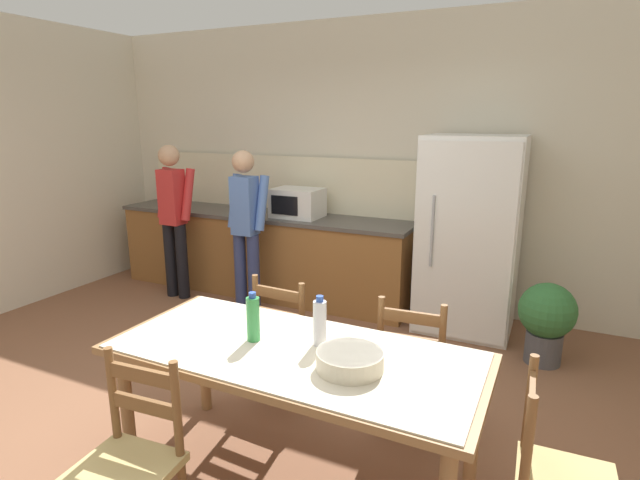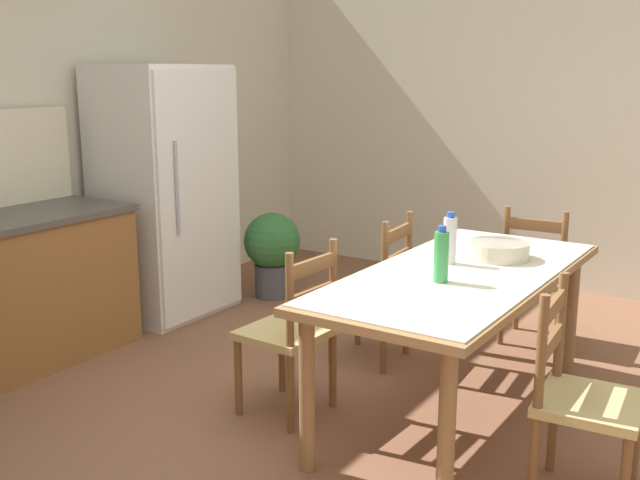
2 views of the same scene
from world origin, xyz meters
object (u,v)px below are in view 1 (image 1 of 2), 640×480
Objects in this scene: refrigerator at (469,236)px; bottle_near_centre at (253,318)px; person_at_sink at (174,214)px; bottle_off_centre at (320,322)px; chair_side_far_right at (413,365)px; potted_plant at (547,318)px; person_at_counter at (246,223)px; microwave at (298,203)px; dining_table at (294,364)px; chair_side_far_left at (289,338)px; chair_side_near_left at (128,464)px; serving_bowl at (350,359)px.

refrigerator is 6.60× the size of bottle_near_centre.
refrigerator is 3.03m from person_at_sink.
refrigerator is 2.39m from bottle_off_centre.
bottle_near_centre is at bearing 41.84° from chair_side_far_right.
person_at_sink reaches higher than bottle_near_centre.
person_at_sink reaches higher than potted_plant.
bottle_near_centre is 1.09m from chair_side_far_right.
microwave is at bearing -30.35° from person_at_counter.
potted_plant is (1.08, 1.93, -0.51)m from bottle_off_centre.
microwave reaches higher than dining_table.
microwave is 1.85× the size of bottle_off_centre.
chair_side_far_left is at bearing -140.85° from potted_plant.
person_at_counter reaches higher than potted_plant.
potted_plant is at bearing 59.99° from dining_table.
dining_table is 0.88m from chair_side_near_left.
chair_side_far_right is (0.35, 0.61, -0.46)m from bottle_off_centre.
chair_side_near_left reaches higher than dining_table.
bottle_off_centre is 0.93m from chair_side_far_left.
person_at_sink is (-1.23, -0.50, -0.13)m from microwave.
microwave reaches higher than bottle_off_centre.
potted_plant is (1.17, 2.03, -0.30)m from dining_table.
serving_bowl is (0.34, -0.07, 0.13)m from dining_table.
serving_bowl is at bearing -92.98° from refrigerator.
chair_side_near_left is (-0.45, -0.72, -0.25)m from dining_table.
chair_side_far_left is 0.88m from chair_side_far_right.
chair_side_far_right is 1.50m from potted_plant.
bottle_off_centre is at bearing 16.85° from bottle_near_centre.
potted_plant is at bearing -89.21° from person_at_sink.
chair_side_far_left is 1.44m from chair_side_near_left.
serving_bowl is 0.48× the size of potted_plant.
microwave is at bearing 122.56° from serving_bowl.
bottle_off_centre is at bearing -125.60° from person_at_sink.
person_at_counter reaches higher than bottle_near_centre.
chair_side_far_right is 3.27m from person_at_sink.
person_at_sink is at bearing -179.21° from potted_plant.
microwave is 2.59m from potted_plant.
microwave is 2.69m from bottle_near_centre.
microwave is (-1.76, 0.02, 0.17)m from refrigerator.
person_at_counter is (0.93, -0.02, -0.02)m from person_at_sink.
serving_bowl is at bearing 78.02° from chair_side_far_right.
dining_table is (1.29, -2.48, -0.37)m from microwave.
chair_side_far_left is (-0.77, 0.79, -0.38)m from serving_bowl.
chair_side_far_left is 0.55× the size of person_at_sink.
chair_side_near_left is (-0.55, -0.82, -0.46)m from bottle_off_centre.
chair_side_far_left is at bearing 85.22° from chair_side_near_left.
serving_bowl is (1.63, -2.55, -0.24)m from microwave.
chair_side_near_left is (0.84, -3.20, -0.62)m from microwave.
microwave reaches higher than chair_side_far_left.
person_at_sink reaches higher than chair_side_far_left.
bottle_near_centre is at bearing -130.98° from person_at_sink.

